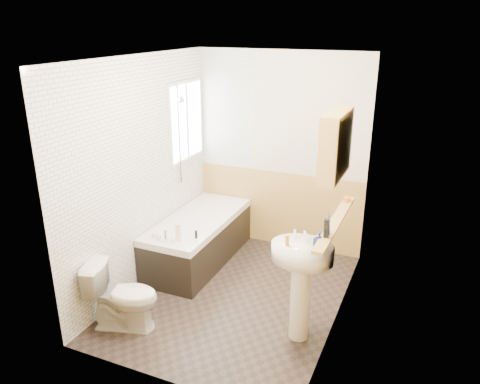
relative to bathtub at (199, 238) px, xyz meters
name	(u,v)px	position (x,y,z in m)	size (l,w,h in m)	color
floor	(235,295)	(0.73, -0.55, -0.30)	(2.80, 2.80, 0.00)	black
ceiling	(233,58)	(0.73, -0.55, 2.20)	(2.80, 2.80, 0.00)	white
wall_back	(280,153)	(0.73, 0.86, 0.95)	(2.20, 0.02, 2.50)	beige
wall_front	(156,247)	(0.73, -1.96, 0.95)	(2.20, 0.02, 2.50)	beige
wall_left	(141,174)	(-0.38, -0.55, 0.95)	(0.02, 2.80, 2.50)	beige
wall_right	(345,204)	(1.84, -0.55, 0.95)	(0.02, 2.80, 2.50)	beige
wainscot_right	(337,275)	(1.82, -0.55, 0.20)	(0.01, 2.80, 1.00)	tan
wainscot_front	(164,330)	(0.73, -1.94, 0.20)	(2.20, 0.01, 1.00)	tan
wainscot_back	(277,208)	(0.73, 0.83, 0.20)	(2.20, 0.01, 1.00)	tan
tile_cladding_left	(143,174)	(-0.36, -0.55, 0.95)	(0.01, 2.80, 2.50)	white
tile_return_back	(226,109)	(0.01, 0.83, 1.45)	(0.75, 0.01, 1.50)	white
window	(187,121)	(-0.33, 0.40, 1.35)	(0.03, 0.79, 0.99)	white
bathtub	(199,238)	(0.00, 0.00, 0.00)	(0.70, 1.64, 0.71)	black
shower_riser	(179,126)	(-0.31, 0.18, 1.34)	(0.11, 0.08, 1.22)	silver
toilet	(123,296)	(-0.03, -1.47, 0.04)	(0.38, 0.68, 0.67)	white
sink	(301,273)	(1.57, -0.95, 0.39)	(0.56, 0.45, 1.08)	white
pine_shelf	(335,222)	(1.77, -0.59, 0.77)	(0.10, 1.34, 0.03)	tan
medicine_cabinet	(336,145)	(1.74, -0.70, 1.53)	(0.16, 0.63, 0.57)	tan
foam_can	(327,228)	(1.77, -0.96, 0.87)	(0.05, 0.05, 0.16)	black
green_bottle	(329,222)	(1.77, -0.89, 0.90)	(0.04, 0.04, 0.22)	#19339E
black_jar	(347,199)	(1.77, -0.06, 0.81)	(0.07, 0.07, 0.05)	orange
soap_bottle	(319,246)	(1.72, -0.99, 0.70)	(0.07, 0.16, 0.08)	navy
clear_bottle	(287,241)	(1.45, -1.02, 0.71)	(0.03, 0.03, 0.10)	orange
blue_gel	(178,233)	(0.11, -0.64, 0.37)	(0.05, 0.03, 0.20)	silver
cream_jar	(155,235)	(-0.19, -0.64, 0.30)	(0.07, 0.07, 0.05)	silver
orange_bottle	(196,234)	(0.25, -0.50, 0.32)	(0.03, 0.03, 0.09)	black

